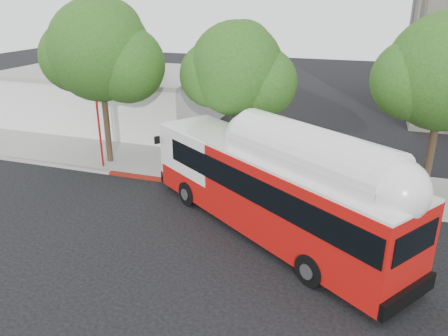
# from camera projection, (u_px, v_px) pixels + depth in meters

# --- Properties ---
(ground) EXTENTS (120.00, 120.00, 0.00)m
(ground) POSITION_uv_depth(u_px,v_px,m) (217.00, 226.00, 19.73)
(ground) COLOR black
(ground) RESTS_ON ground
(sidewalk) EXTENTS (60.00, 5.00, 0.15)m
(sidewalk) POSITION_uv_depth(u_px,v_px,m) (254.00, 173.00, 25.44)
(sidewalk) COLOR gray
(sidewalk) RESTS_ON ground
(curb_strip) EXTENTS (60.00, 0.30, 0.15)m
(curb_strip) POSITION_uv_depth(u_px,v_px,m) (241.00, 191.00, 23.14)
(curb_strip) COLOR gray
(curb_strip) RESTS_ON ground
(red_curb_segment) EXTENTS (10.00, 0.32, 0.16)m
(red_curb_segment) POSITION_uv_depth(u_px,v_px,m) (189.00, 184.00, 24.04)
(red_curb_segment) COLOR maroon
(red_curb_segment) RESTS_ON ground
(street_tree_left) EXTENTS (6.67, 5.80, 9.74)m
(street_tree_left) POSITION_uv_depth(u_px,v_px,m) (107.00, 55.00, 24.77)
(street_tree_left) COLOR #2D2116
(street_tree_left) RESTS_ON ground
(street_tree_mid) EXTENTS (5.75, 5.00, 8.62)m
(street_tree_mid) POSITION_uv_depth(u_px,v_px,m) (244.00, 73.00, 23.10)
(street_tree_mid) COLOR #2D2116
(street_tree_mid) RESTS_ON ground
(low_commercial_bldg) EXTENTS (16.20, 10.20, 4.25)m
(low_commercial_bldg) POSITION_uv_depth(u_px,v_px,m) (112.00, 96.00, 35.47)
(low_commercial_bldg) COLOR silver
(low_commercial_bldg) RESTS_ON ground
(transit_bus) EXTENTS (13.21, 10.17, 4.24)m
(transit_bus) POSITION_uv_depth(u_px,v_px,m) (270.00, 191.00, 18.49)
(transit_bus) COLOR #BA100C
(transit_bus) RESTS_ON ground
(signal_pole) EXTENTS (0.13, 0.43, 4.53)m
(signal_pole) POSITION_uv_depth(u_px,v_px,m) (100.00, 132.00, 25.53)
(signal_pole) COLOR #AE1216
(signal_pole) RESTS_ON ground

